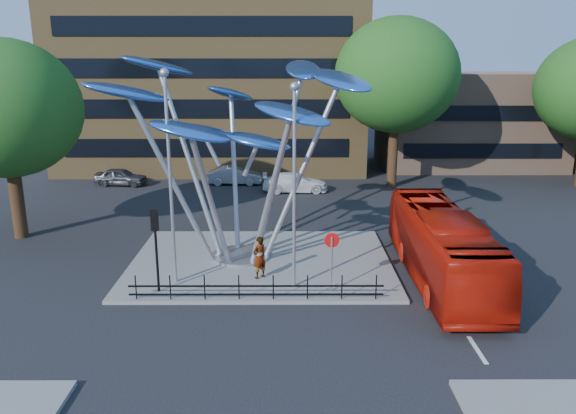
{
  "coord_description": "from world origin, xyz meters",
  "views": [
    {
      "loc": [
        0.18,
        -18.64,
        9.4
      ],
      "look_at": [
        0.26,
        4.0,
        3.28
      ],
      "focal_mm": 35.0,
      "sensor_mm": 36.0,
      "label": 1
    }
  ],
  "objects_px": {
    "pedestrian": "(259,257)",
    "street_lamp_right": "(294,169)",
    "tree_right": "(397,76)",
    "parked_car_mid": "(235,176)",
    "red_bus": "(441,246)",
    "street_lamp_left": "(169,160)",
    "traffic_light_island": "(155,233)",
    "no_entry_sign_island": "(332,252)",
    "parked_car_left": "(121,177)",
    "parked_car_right": "(295,183)",
    "tree_left": "(5,109)",
    "leaf_sculpture": "(236,114)"
  },
  "relations": [
    {
      "from": "pedestrian",
      "to": "street_lamp_right",
      "type": "bearing_deg",
      "value": 106.61
    },
    {
      "from": "tree_right",
      "to": "parked_car_mid",
      "type": "distance_m",
      "value": 13.83
    },
    {
      "from": "tree_right",
      "to": "red_bus",
      "type": "distance_m",
      "value": 19.11
    },
    {
      "from": "street_lamp_right",
      "to": "red_bus",
      "type": "xyz_separation_m",
      "value": [
        6.33,
        1.07,
        -3.57
      ]
    },
    {
      "from": "street_lamp_left",
      "to": "parked_car_mid",
      "type": "distance_m",
      "value": 19.82
    },
    {
      "from": "street_lamp_right",
      "to": "traffic_light_island",
      "type": "relative_size",
      "value": 2.42
    },
    {
      "from": "no_entry_sign_island",
      "to": "parked_car_left",
      "type": "height_order",
      "value": "no_entry_sign_island"
    },
    {
      "from": "no_entry_sign_island",
      "to": "parked_car_left",
      "type": "bearing_deg",
      "value": 125.46
    },
    {
      "from": "red_bus",
      "to": "parked_car_right",
      "type": "relative_size",
      "value": 2.37
    },
    {
      "from": "street_lamp_left",
      "to": "tree_left",
      "type": "bearing_deg",
      "value": 145.62
    },
    {
      "from": "red_bus",
      "to": "tree_left",
      "type": "bearing_deg",
      "value": 164.39
    },
    {
      "from": "tree_left",
      "to": "leaf_sculpture",
      "type": "relative_size",
      "value": 0.81
    },
    {
      "from": "leaf_sculpture",
      "to": "street_lamp_right",
      "type": "bearing_deg",
      "value": -55.09
    },
    {
      "from": "red_bus",
      "to": "parked_car_left",
      "type": "height_order",
      "value": "red_bus"
    },
    {
      "from": "traffic_light_island",
      "to": "parked_car_left",
      "type": "height_order",
      "value": "traffic_light_island"
    },
    {
      "from": "no_entry_sign_island",
      "to": "pedestrian",
      "type": "relative_size",
      "value": 1.32
    },
    {
      "from": "tree_left",
      "to": "traffic_light_island",
      "type": "relative_size",
      "value": 3.01
    },
    {
      "from": "street_lamp_right",
      "to": "pedestrian",
      "type": "relative_size",
      "value": 4.46
    },
    {
      "from": "leaf_sculpture",
      "to": "tree_right",
      "type": "bearing_deg",
      "value": 56.69
    },
    {
      "from": "tree_right",
      "to": "parked_car_right",
      "type": "distance_m",
      "value": 10.42
    },
    {
      "from": "parked_car_left",
      "to": "parked_car_right",
      "type": "distance_m",
      "value": 13.16
    },
    {
      "from": "street_lamp_left",
      "to": "red_bus",
      "type": "xyz_separation_m",
      "value": [
        11.33,
        0.57,
        -3.83
      ]
    },
    {
      "from": "leaf_sculpture",
      "to": "parked_car_mid",
      "type": "relative_size",
      "value": 3.13
    },
    {
      "from": "no_entry_sign_island",
      "to": "red_bus",
      "type": "distance_m",
      "value": 5.08
    },
    {
      "from": "street_lamp_right",
      "to": "parked_car_mid",
      "type": "bearing_deg",
      "value": 101.96
    },
    {
      "from": "traffic_light_island",
      "to": "parked_car_left",
      "type": "relative_size",
      "value": 0.89
    },
    {
      "from": "red_bus",
      "to": "parked_car_left",
      "type": "bearing_deg",
      "value": 136.3
    },
    {
      "from": "traffic_light_island",
      "to": "no_entry_sign_island",
      "type": "distance_m",
      "value": 7.05
    },
    {
      "from": "street_lamp_right",
      "to": "red_bus",
      "type": "distance_m",
      "value": 7.34
    },
    {
      "from": "traffic_light_island",
      "to": "tree_right",
      "type": "bearing_deg",
      "value": 56.31
    },
    {
      "from": "tree_right",
      "to": "no_entry_sign_island",
      "type": "height_order",
      "value": "tree_right"
    },
    {
      "from": "no_entry_sign_island",
      "to": "parked_car_right",
      "type": "bearing_deg",
      "value": 93.79
    },
    {
      "from": "tree_left",
      "to": "street_lamp_right",
      "type": "relative_size",
      "value": 1.24
    },
    {
      "from": "traffic_light_island",
      "to": "red_bus",
      "type": "relative_size",
      "value": 0.31
    },
    {
      "from": "street_lamp_left",
      "to": "pedestrian",
      "type": "relative_size",
      "value": 4.73
    },
    {
      "from": "pedestrian",
      "to": "parked_car_right",
      "type": "distance_m",
      "value": 16.52
    },
    {
      "from": "pedestrian",
      "to": "parked_car_right",
      "type": "xyz_separation_m",
      "value": [
        1.79,
        16.42,
        -0.41
      ]
    },
    {
      "from": "street_lamp_left",
      "to": "street_lamp_right",
      "type": "relative_size",
      "value": 1.06
    },
    {
      "from": "pedestrian",
      "to": "red_bus",
      "type": "bearing_deg",
      "value": 139.29
    },
    {
      "from": "tree_left",
      "to": "red_bus",
      "type": "height_order",
      "value": "tree_left"
    },
    {
      "from": "street_lamp_right",
      "to": "red_bus",
      "type": "bearing_deg",
      "value": 9.56
    },
    {
      "from": "parked_car_right",
      "to": "street_lamp_left",
      "type": "bearing_deg",
      "value": 160.89
    },
    {
      "from": "street_lamp_left",
      "to": "street_lamp_right",
      "type": "distance_m",
      "value": 5.03
    },
    {
      "from": "tree_right",
      "to": "parked_car_mid",
      "type": "bearing_deg",
      "value": 176.39
    },
    {
      "from": "parked_car_mid",
      "to": "parked_car_right",
      "type": "distance_m",
      "value": 5.11
    },
    {
      "from": "traffic_light_island",
      "to": "parked_car_mid",
      "type": "bearing_deg",
      "value": 86.27
    },
    {
      "from": "leaf_sculpture",
      "to": "no_entry_sign_island",
      "type": "bearing_deg",
      "value": -45.67
    },
    {
      "from": "tree_left",
      "to": "parked_car_mid",
      "type": "xyz_separation_m",
      "value": [
        10.32,
        12.74,
        -6.12
      ]
    },
    {
      "from": "tree_right",
      "to": "no_entry_sign_island",
      "type": "xyz_separation_m",
      "value": [
        -6.0,
        -19.48,
        -6.22
      ]
    },
    {
      "from": "street_lamp_right",
      "to": "no_entry_sign_island",
      "type": "relative_size",
      "value": 3.39
    }
  ]
}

